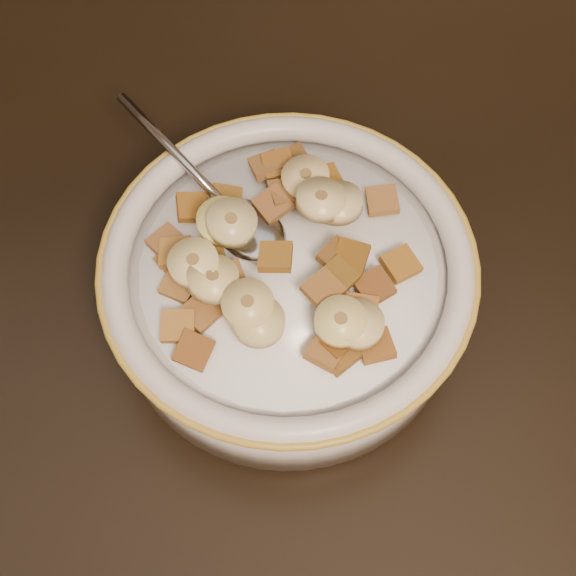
{
  "coord_description": "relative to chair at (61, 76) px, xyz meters",
  "views": [
    {
      "loc": [
        0.26,
        -0.12,
        1.25
      ],
      "look_at": [
        0.26,
        0.12,
        0.78
      ],
      "focal_mm": 50.0,
      "sensor_mm": 36.0,
      "label": 1
    }
  ],
  "objects": [
    {
      "name": "cereal_bowl",
      "position": [
        0.31,
        -0.48,
        0.32
      ],
      "size": [
        0.23,
        0.23,
        0.05
      ],
      "primitive_type": "cylinder",
      "color": "silver",
      "rests_on": "table"
    },
    {
      "name": "cereal_square_7",
      "position": [
        0.33,
        -0.41,
        0.36
      ],
      "size": [
        0.03,
        0.03,
        0.01
      ],
      "primitive_type": "cube",
      "rotation": [
        0.12,
        0.13,
        1.94
      ],
      "color": "brown",
      "rests_on": "milk"
    },
    {
      "name": "cereal_square_18",
      "position": [
        0.34,
        -0.54,
        0.36
      ],
      "size": [
        0.03,
        0.03,
        0.01
      ],
      "primitive_type": "cube",
      "rotation": [
        0.2,
        0.02,
        2.63
      ],
      "color": "brown",
      "rests_on": "milk"
    },
    {
      "name": "cereal_square_21",
      "position": [
        0.29,
        -0.4,
        0.36
      ],
      "size": [
        0.03,
        0.03,
        0.01
      ],
      "primitive_type": "cube",
      "rotation": [
        -0.23,
        -0.06,
        0.4
      ],
      "color": "brown",
      "rests_on": "milk"
    },
    {
      "name": "chair",
      "position": [
        0.0,
        0.0,
        0.0
      ],
      "size": [
        0.41,
        0.41,
        0.91
      ],
      "primitive_type": "cube",
      "rotation": [
        0.0,
        0.0,
        0.01
      ],
      "color": "black",
      "rests_on": "floor"
    },
    {
      "name": "cereal_square_4",
      "position": [
        0.24,
        -0.49,
        0.36
      ],
      "size": [
        0.03,
        0.03,
        0.01
      ],
      "primitive_type": "cube",
      "rotation": [
        -0.11,
        -0.02,
        2.74
      ],
      "color": "olive",
      "rests_on": "milk"
    },
    {
      "name": "cereal_square_29",
      "position": [
        0.36,
        -0.53,
        0.36
      ],
      "size": [
        0.02,
        0.03,
        0.01
      ],
      "primitive_type": "cube",
      "rotation": [
        -0.04,
        0.17,
        1.82
      ],
      "color": "#955122",
      "rests_on": "milk"
    },
    {
      "name": "banana_slice_4",
      "position": [
        0.27,
        -0.5,
        0.38
      ],
      "size": [
        0.03,
        0.03,
        0.01
      ],
      "primitive_type": "cylinder",
      "rotation": [
        0.06,
        0.12,
        1.54
      ],
      "color": "#D1B872",
      "rests_on": "milk"
    },
    {
      "name": "cereal_square_1",
      "position": [
        0.3,
        -0.48,
        0.37
      ],
      "size": [
        0.02,
        0.02,
        0.01
      ],
      "primitive_type": "cube",
      "rotation": [
        0.09,
        0.09,
        3.11
      ],
      "color": "brown",
      "rests_on": "milk"
    },
    {
      "name": "banana_slice_6",
      "position": [
        0.3,
        -0.52,
        0.37
      ],
      "size": [
        0.03,
        0.03,
        0.01
      ],
      "primitive_type": "cylinder",
      "rotation": [
        0.02,
        -0.03,
        3.13
      ],
      "color": "#DCBD6C",
      "rests_on": "milk"
    },
    {
      "name": "banana_slice_7",
      "position": [
        0.29,
        -0.51,
        0.38
      ],
      "size": [
        0.04,
        0.04,
        0.01
      ],
      "primitive_type": "cylinder",
      "rotation": [
        0.01,
        -0.05,
        0.89
      ],
      "color": "#EDD286",
      "rests_on": "milk"
    },
    {
      "name": "banana_slice_8",
      "position": [
        0.33,
        -0.44,
        0.38
      ],
      "size": [
        0.04,
        0.04,
        0.02
      ],
      "primitive_type": "cylinder",
      "rotation": [
        -0.08,
        0.13,
        0.56
      ],
      "color": "#CDC58A",
      "rests_on": "milk"
    },
    {
      "name": "cereal_square_23",
      "position": [
        0.31,
        -0.39,
        0.36
      ],
      "size": [
        0.03,
        0.03,
        0.01
      ],
      "primitive_type": "cube",
      "rotation": [
        -0.19,
        -0.18,
        0.43
      ],
      "color": "brown",
      "rests_on": "milk"
    },
    {
      "name": "banana_slice_5",
      "position": [
        0.28,
        -0.46,
        0.38
      ],
      "size": [
        0.04,
        0.04,
        0.01
      ],
      "primitive_type": "cylinder",
      "rotation": [
        0.14,
        0.02,
        1.19
      ],
      "color": "#D6C479",
      "rests_on": "milk"
    },
    {
      "name": "banana_slice_0",
      "position": [
        0.35,
        -0.52,
        0.37
      ],
      "size": [
        0.04,
        0.04,
        0.01
      ],
      "primitive_type": "cylinder",
      "rotation": [
        0.03,
        0.09,
        2.12
      ],
      "color": "#E4CC82",
      "rests_on": "milk"
    },
    {
      "name": "cereal_square_31",
      "position": [
        0.24,
        -0.47,
        0.36
      ],
      "size": [
        0.03,
        0.03,
        0.01
      ],
      "primitive_type": "cube",
      "rotation": [
        -0.24,
        0.02,
        2.33
      ],
      "color": "brown",
      "rests_on": "milk"
    },
    {
      "name": "cereal_square_22",
      "position": [
        0.3,
        -0.4,
        0.36
      ],
      "size": [
        0.02,
        0.02,
        0.01
      ],
      "primitive_type": "cube",
      "rotation": [
        0.1,
        -0.11,
        0.25
      ],
      "color": "brown",
      "rests_on": "milk"
    },
    {
      "name": "cereal_square_13",
      "position": [
        0.26,
        -0.51,
        0.36
      ],
      "size": [
        0.03,
        0.03,
        0.01
      ],
      "primitive_type": "cube",
      "rotation": [
        0.06,
        -0.11,
        2.44
      ],
      "color": "brown",
      "rests_on": "milk"
    },
    {
      "name": "cereal_square_15",
      "position": [
        0.31,
        -0.43,
        0.36
      ],
      "size": [
        0.03,
        0.03,
        0.01
      ],
      "primitive_type": "cube",
      "rotation": [
        -0.07,
        0.14,
        0.31
      ],
      "color": "brown",
      "rests_on": "milk"
    },
    {
      "name": "cereal_square_3",
      "position": [
        0.33,
        -0.5,
        0.37
      ],
      "size": [
        0.03,
        0.03,
        0.01
      ],
      "primitive_type": "cube",
      "rotation": [
        -0.03,
        -0.08,
        2.34
      ],
      "color": "brown",
      "rests_on": "milk"
    },
    {
      "name": "cereal_square_30",
      "position": [
        0.33,
        -0.43,
        0.36
      ],
      "size": [
        0.03,
        0.03,
        0.01
      ],
      "primitive_type": "cube",
      "rotation": [
        0.07,
        0.17,
        1.04
      ],
      "color": "brown",
      "rests_on": "milk"
    },
    {
      "name": "spoon",
      "position": [
        0.29,
        -0.45,
        0.36
      ],
      "size": [
        0.07,
        0.07,
        0.01
      ],
      "primitive_type": "ellipsoid",
      "rotation": [
        0.0,
        0.0,
        3.93
      ],
      "color": "#93969E",
      "rests_on": "cereal_bowl"
    },
    {
      "name": "milk",
      "position": [
        0.31,
        -0.48,
        0.35
      ],
      "size": [
        0.19,
        0.19,
        0.0
      ],
      "primitive_type": "cylinder",
      "color": "white",
      "rests_on": "cereal_bowl"
    },
    {
      "name": "cereal_square_16",
      "position": [
        0.34,
        -0.52,
        0.36
      ],
      "size": [
        0.03,
        0.03,
        0.01
      ],
      "primitive_type": "cube",
      "rotation": [
        -0.16,
        0.02,
        0.41
      ],
      "color": "brown",
      "rests_on": "milk"
    },
    {
      "name": "cereal_square_25",
      "position": [
        0.25,
        -0.43,
        0.36
      ],
      "size": [
        0.02,
        0.02,
        0.01
      ],
      "primitive_type": "cube",
      "rotation": [
        0.23,
        -0.07,
        1.74
      ],
      "color": "brown",
      "rests_on": "milk"
    },
    {
      "name": "banana_slice_1",
      "position": [
        0.27,
        -0.46,
        0.38
      ],
      "size": [
        0.04,
        0.04,
        0.01
      ],
      "primitive_type": "cylinder",
      "rotation": [
        -0.11,
        -0.05,
        2.72
      ],
      "color": "#FFE87A",
      "rests_on": "milk"
    },
    {
      "name": "banana_slice_10",
      "position": [
        0.34,
        -0.44,
        0.38
      ],
      "size": [
        0.04,
        0.04,
        0.02
      ],
      "primitive_type": "cylinder",
      "rotation": [
        -0.13,
        0.11,
        1.19
      ],
      "color": "#D2B675",
      "rests_on": "milk"
    },
    {
      "name": "cereal_square_11",
      "position": [
        0.37,
        -0.42,
        0.36
      ],
      "size": [
        0.02,
        0.02,
        0.01
      ],
      "primitive_type": "cube",
      "rotation": [
        0.03,
        -0.07,
        0.13
      ],
      "color": "#9D6C33",
      "rests_on": "milk"
    },
    {
      "name": "cereal_square_17",
      "position": [
        0.27,
        -0.43,
        0.36
      ],
      "size": [
        0.02,
        0.02,
        0.01
      ],
      "primitive_type": "cube",
      "rotation": [
        0.17,
        0.07,
        1.54
      ],
      "color": "#8B6119",
      "rests_on": "milk"
    },
    {
      "name": "cereal_square_19",
      "position": [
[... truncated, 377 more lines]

